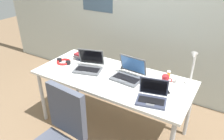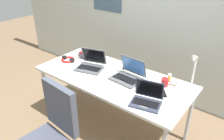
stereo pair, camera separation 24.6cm
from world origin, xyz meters
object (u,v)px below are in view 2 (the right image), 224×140
at_px(headphones, 68,59).
at_px(coffee_mug, 165,82).
at_px(laptop_front_left, 128,75).
at_px(laptop_far_corner, 91,65).
at_px(pill_bottle, 170,77).
at_px(computer_mouse, 125,67).
at_px(laptop_near_mouse, 147,99).
at_px(cell_phone, 162,93).
at_px(book_stack, 88,55).
at_px(desk_lamp, 193,72).

height_order(headphones, coffee_mug, coffee_mug).
distance_m(headphones, coffee_mug, 1.30).
bearing_deg(laptop_front_left, laptop_far_corner, -173.77).
xyz_separation_m(headphones, coffee_mug, (1.28, 0.19, 0.03)).
bearing_deg(coffee_mug, headphones, -171.36).
distance_m(laptop_far_corner, headphones, 0.39).
bearing_deg(coffee_mug, pill_bottle, 93.53).
bearing_deg(computer_mouse, laptop_near_mouse, -24.09).
relative_size(cell_phone, book_stack, 0.62).
bearing_deg(desk_lamp, cell_phone, -126.49).
distance_m(book_stack, coffee_mug, 1.13).
bearing_deg(laptop_far_corner, computer_mouse, 35.92).
bearing_deg(cell_phone, coffee_mug, 70.81).
bearing_deg(laptop_far_corner, laptop_near_mouse, -13.26).
bearing_deg(desk_lamp, laptop_near_mouse, -115.63).
xyz_separation_m(desk_lamp, coffee_mug, (-0.23, -0.10, -0.15)).
xyz_separation_m(laptop_far_corner, coffee_mug, (0.89, 0.17, -0.00)).
bearing_deg(laptop_near_mouse, cell_phone, 78.36).
xyz_separation_m(laptop_front_left, pill_bottle, (0.38, 0.25, -0.01)).
xyz_separation_m(book_stack, coffee_mug, (1.13, -0.02, -0.00)).
xyz_separation_m(desk_lamp, pill_bottle, (-0.24, 0.03, -0.16)).
height_order(cell_phone, coffee_mug, coffee_mug).
distance_m(desk_lamp, laptop_far_corner, 1.17).
distance_m(desk_lamp, cell_phone, 0.36).
relative_size(laptop_near_mouse, computer_mouse, 3.30).
height_order(laptop_far_corner, cell_phone, laptop_far_corner).
bearing_deg(laptop_near_mouse, book_stack, 160.16).
xyz_separation_m(laptop_far_corner, cell_phone, (0.94, 0.03, -0.04)).
relative_size(headphones, book_stack, 0.97).
bearing_deg(laptop_far_corner, cell_phone, 1.52).
bearing_deg(book_stack, laptop_front_left, -10.81).
relative_size(laptop_far_corner, computer_mouse, 3.99).
relative_size(laptop_front_left, computer_mouse, 3.57).
distance_m(cell_phone, pill_bottle, 0.29).
xyz_separation_m(cell_phone, book_stack, (-1.18, 0.17, 0.04)).
bearing_deg(headphones, laptop_near_mouse, -8.42).
xyz_separation_m(laptop_front_left, laptop_far_corner, (-0.51, -0.06, -0.00)).
height_order(computer_mouse, pill_bottle, pill_bottle).
height_order(laptop_far_corner, book_stack, laptop_far_corner).
relative_size(desk_lamp, laptop_front_left, 1.17).
bearing_deg(desk_lamp, pill_bottle, 172.10).
height_order(desk_lamp, laptop_front_left, desk_lamp).
relative_size(computer_mouse, headphones, 0.45).
relative_size(computer_mouse, pill_bottle, 1.22).
bearing_deg(pill_bottle, laptop_near_mouse, -88.95).
bearing_deg(book_stack, laptop_far_corner, -39.92).
distance_m(laptop_front_left, laptop_far_corner, 0.51).
xyz_separation_m(laptop_far_corner, book_stack, (-0.24, 0.20, -0.00)).
bearing_deg(pill_bottle, cell_phone, -78.36).
height_order(computer_mouse, cell_phone, computer_mouse).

